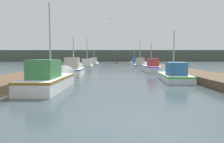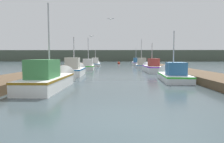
{
  "view_description": "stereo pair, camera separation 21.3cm",
  "coord_description": "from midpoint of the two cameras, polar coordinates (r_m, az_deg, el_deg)",
  "views": [
    {
      "loc": [
        -0.23,
        -5.01,
        1.67
      ],
      "look_at": [
        -0.37,
        10.77,
        0.49
      ],
      "focal_mm": 32.0,
      "sensor_mm": 36.0,
      "label": 1
    },
    {
      "loc": [
        -0.02,
        -5.01,
        1.67
      ],
      "look_at": [
        -0.37,
        10.77,
        0.49
      ],
      "focal_mm": 32.0,
      "sensor_mm": 36.0,
      "label": 2
    }
  ],
  "objects": [
    {
      "name": "ground_plane",
      "position": [
        5.28,
        1.9,
        -14.14
      ],
      "size": [
        200.0,
        200.0,
        0.0
      ],
      "color": "#38474C"
    },
    {
      "name": "dock_left",
      "position": [
        21.94,
        -15.76,
        0.34
      ],
      "size": [
        2.84,
        40.0,
        0.46
      ],
      "color": "brown",
      "rests_on": "ground_plane"
    },
    {
      "name": "dock_right",
      "position": [
        22.01,
        17.41,
        0.31
      ],
      "size": [
        2.84,
        40.0,
        0.46
      ],
      "color": "brown",
      "rests_on": "ground_plane"
    },
    {
      "name": "distant_shore_ridge",
      "position": [
        78.92,
        0.61,
        4.51
      ],
      "size": [
        120.0,
        16.0,
        4.02
      ],
      "color": "#4C5647",
      "rests_on": "ground_plane"
    },
    {
      "name": "fishing_boat_0",
      "position": [
        11.21,
        -17.28,
        -1.94
      ],
      "size": [
        1.69,
        5.58,
        4.89
      ],
      "rotation": [
        0.0,
        0.0,
        -0.01
      ],
      "color": "silver",
      "rests_on": "ground_plane"
    },
    {
      "name": "fishing_boat_1",
      "position": [
        14.85,
        16.5,
        -0.88
      ],
      "size": [
        1.97,
        5.02,
        3.99
      ],
      "rotation": [
        0.0,
        0.0,
        -0.07
      ],
      "color": "silver",
      "rests_on": "ground_plane"
    },
    {
      "name": "fishing_boat_2",
      "position": [
        18.46,
        -11.05,
        0.45
      ],
      "size": [
        1.78,
        4.62,
        3.89
      ],
      "rotation": [
        0.0,
        0.0,
        0.03
      ],
      "color": "silver",
      "rests_on": "ground_plane"
    },
    {
      "name": "fishing_boat_3",
      "position": [
        22.82,
        10.7,
        1.18
      ],
      "size": [
        1.54,
        6.17,
        3.55
      ],
      "rotation": [
        0.0,
        0.0,
        -0.0
      ],
      "color": "silver",
      "rests_on": "ground_plane"
    },
    {
      "name": "fishing_boat_4",
      "position": [
        27.07,
        -7.3,
        1.64
      ],
      "size": [
        1.95,
        5.85,
        4.61
      ],
      "rotation": [
        0.0,
        0.0,
        0.09
      ],
      "color": "silver",
      "rests_on": "ground_plane"
    },
    {
      "name": "fishing_boat_5",
      "position": [
        31.6,
        7.72,
        1.95
      ],
      "size": [
        1.86,
        5.4,
        4.96
      ],
      "rotation": [
        0.0,
        0.0,
        -0.05
      ],
      "color": "silver",
      "rests_on": "ground_plane"
    },
    {
      "name": "fishing_boat_6",
      "position": [
        35.95,
        -5.33,
        2.26
      ],
      "size": [
        2.06,
        6.32,
        3.3
      ],
      "rotation": [
        0.0,
        0.0,
        0.07
      ],
      "color": "silver",
      "rests_on": "ground_plane"
    },
    {
      "name": "fishing_boat_7",
      "position": [
        39.57,
        6.2,
        2.47
      ],
      "size": [
        1.65,
        5.43,
        3.74
      ],
      "rotation": [
        0.0,
        0.0,
        -0.04
      ],
      "color": "silver",
      "rests_on": "ground_plane"
    },
    {
      "name": "mooring_piling_0",
      "position": [
        41.75,
        7.47,
        2.85
      ],
      "size": [
        0.33,
        0.33,
        1.33
      ],
      "color": "#473523",
      "rests_on": "ground_plane"
    },
    {
      "name": "channel_buoy",
      "position": [
        47.41,
        1.32,
        2.45
      ],
      "size": [
        0.62,
        0.62,
        1.12
      ],
      "color": "red",
      "rests_on": "ground_plane"
    },
    {
      "name": "seagull_lead",
      "position": [
        17.67,
        -0.82,
        14.79
      ],
      "size": [
        0.56,
        0.3,
        0.12
      ],
      "rotation": [
        0.0,
        0.0,
        6.15
      ],
      "color": "white"
    },
    {
      "name": "seagull_1",
      "position": [
        21.08,
        -6.39,
        9.99
      ],
      "size": [
        0.56,
        0.29,
        0.12
      ],
      "rotation": [
        0.0,
        0.0,
        3.24
      ],
      "color": "white"
    }
  ]
}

